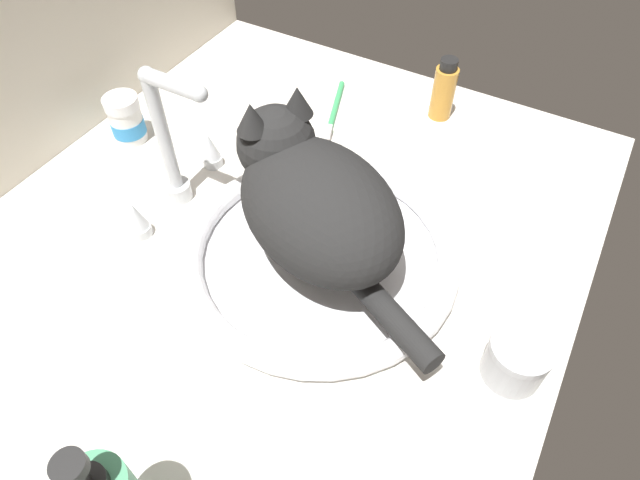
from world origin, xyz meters
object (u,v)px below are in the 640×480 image
object	(u,v)px
amber_bottle	(444,90)
toothbrush	(334,111)
metal_jar	(516,360)
pill_bottle	(126,120)
faucet	(172,155)
cat	(311,197)
sink_basin	(320,253)

from	to	relation	value
amber_bottle	toothbrush	size ratio (longest dim) A/B	0.68
metal_jar	pill_bottle	size ratio (longest dim) A/B	0.88
faucet	metal_jar	world-z (taller)	faucet
cat	amber_bottle	size ratio (longest dim) A/B	3.28
cat	metal_jar	distance (cm)	30.95
pill_bottle	toothbrush	size ratio (longest dim) A/B	0.51
cat	metal_jar	xyz separation A→B (cm)	(-4.78, -29.67, -7.41)
amber_bottle	metal_jar	world-z (taller)	amber_bottle
faucet	toothbrush	size ratio (longest dim) A/B	1.39
cat	amber_bottle	world-z (taller)	cat
faucet	amber_bottle	distance (cm)	46.74
pill_bottle	toothbrush	distance (cm)	35.09
sink_basin	faucet	xyz separation A→B (cm)	(0.00, 23.84, 7.20)
pill_bottle	toothbrush	world-z (taller)	pill_bottle
faucet	pill_bottle	distance (cm)	18.67
sink_basin	pill_bottle	xyz separation A→B (cm)	(7.05, 40.45, 2.40)
metal_jar	toothbrush	size ratio (longest dim) A/B	0.45
cat	amber_bottle	distance (cm)	38.30
sink_basin	amber_bottle	world-z (taller)	amber_bottle
sink_basin	amber_bottle	bearing A→B (deg)	-3.44
amber_bottle	pill_bottle	xyz separation A→B (cm)	(-31.54, 42.77, -1.37)
amber_bottle	metal_jar	size ratio (longest dim) A/B	1.53
sink_basin	faucet	size ratio (longest dim) A/B	1.70
pill_bottle	amber_bottle	bearing A→B (deg)	-53.60
faucet	amber_bottle	bearing A→B (deg)	-34.14
sink_basin	cat	world-z (taller)	cat
cat	metal_jar	world-z (taller)	cat
sink_basin	metal_jar	size ratio (longest dim) A/B	5.28
sink_basin	faucet	bearing A→B (deg)	90.00
faucet	amber_bottle	world-z (taller)	faucet
faucet	cat	bearing A→B (deg)	-87.74
cat	metal_jar	size ratio (longest dim) A/B	5.01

